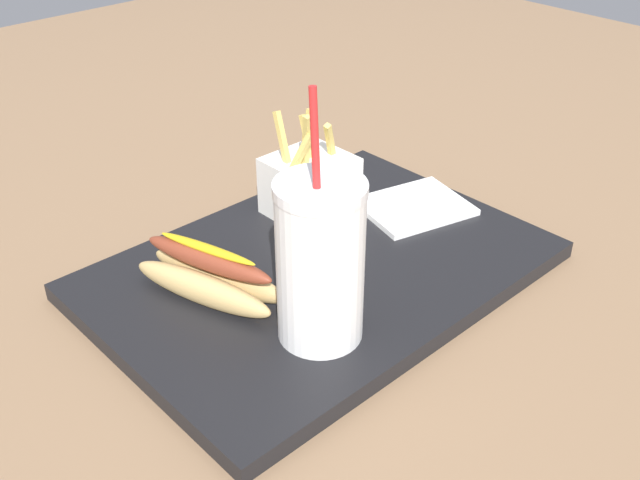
# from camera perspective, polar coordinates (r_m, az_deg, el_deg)

# --- Properties ---
(ground_plane) EXTENTS (2.40, 2.40, 0.02)m
(ground_plane) POSITION_cam_1_polar(r_m,az_deg,el_deg) (0.85, -0.00, -3.42)
(ground_plane) COLOR #8C6B4C
(food_tray) EXTENTS (0.49, 0.34, 0.02)m
(food_tray) POSITION_cam_1_polar(r_m,az_deg,el_deg) (0.84, -0.00, -2.31)
(food_tray) COLOR black
(food_tray) RESTS_ON ground_plane
(soda_cup) EXTENTS (0.08, 0.08, 0.25)m
(soda_cup) POSITION_cam_1_polar(r_m,az_deg,el_deg) (0.69, 0.01, -1.72)
(soda_cup) COLOR white
(soda_cup) RESTS_ON food_tray
(fries_basket) EXTENTS (0.09, 0.09, 0.14)m
(fries_basket) POSITION_cam_1_polar(r_m,az_deg,el_deg) (0.91, -0.79, 4.28)
(fries_basket) COLOR white
(fries_basket) RESTS_ON food_tray
(hot_dog_1) EXTENTS (0.10, 0.18, 0.06)m
(hot_dog_1) POSITION_cam_1_polar(r_m,az_deg,el_deg) (0.78, -8.43, -2.75)
(hot_dog_1) COLOR tan
(hot_dog_1) RESTS_ON food_tray
(ketchup_cup_1) EXTENTS (0.03, 0.03, 0.02)m
(ketchup_cup_1) POSITION_cam_1_polar(r_m,az_deg,el_deg) (0.99, 1.34, 4.75)
(ketchup_cup_1) COLOR white
(ketchup_cup_1) RESTS_ON food_tray
(napkin_stack) EXTENTS (0.15, 0.13, 0.01)m
(napkin_stack) POSITION_cam_1_polar(r_m,az_deg,el_deg) (0.94, 7.23, 2.55)
(napkin_stack) COLOR white
(napkin_stack) RESTS_ON food_tray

